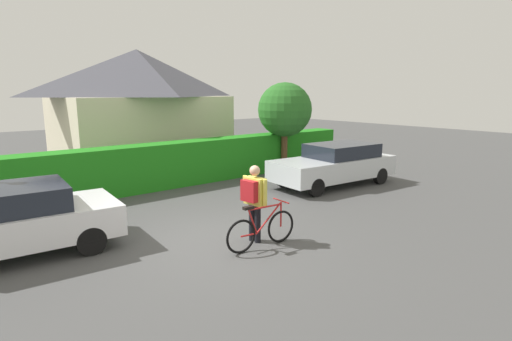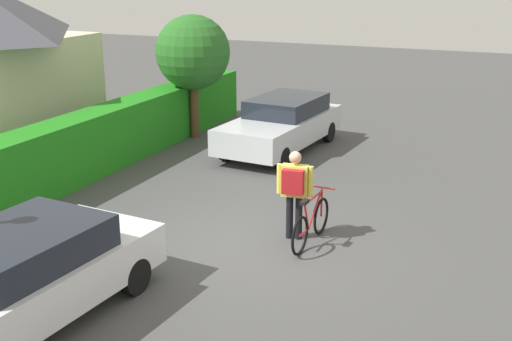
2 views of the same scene
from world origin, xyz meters
name	(u,v)px [view 1 (image 1 of 2)]	position (x,y,z in m)	size (l,w,h in m)	color
ground_plane	(215,240)	(0.00, 0.00, 0.00)	(60.00, 60.00, 0.00)	#474747
hedge_row	(121,171)	(0.00, 5.23, 0.74)	(19.07, 0.90, 1.48)	#1F7D19
house_distant	(139,107)	(2.71, 9.81, 2.50)	(6.82, 5.09, 4.88)	beige
parked_car_far	(335,164)	(6.13, 1.82, 0.73)	(4.55, 2.13, 1.41)	silver
bicycle	(262,230)	(0.52, -0.95, 0.39)	(1.72, 0.50, 0.94)	black
person_rider	(254,196)	(0.60, -0.59, 1.01)	(0.39, 0.66, 1.66)	black
tree_kerbside	(285,110)	(6.41, 4.64, 2.44)	(2.11, 2.11, 3.51)	brown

